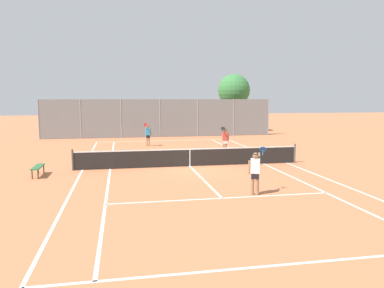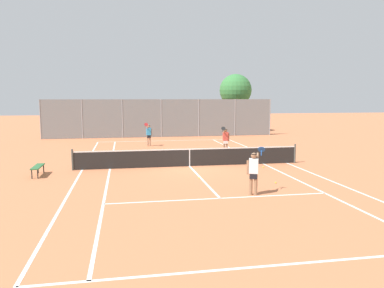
{
  "view_description": "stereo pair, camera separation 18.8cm",
  "coord_description": "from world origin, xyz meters",
  "px_view_note": "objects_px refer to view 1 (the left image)",
  "views": [
    {
      "loc": [
        -3.55,
        -19.17,
        3.65
      ],
      "look_at": [
        0.4,
        1.5,
        1.0
      ],
      "focal_mm": 35.0,
      "sensor_mm": 36.0,
      "label": 1
    },
    {
      "loc": [
        -3.36,
        -19.21,
        3.65
      ],
      "look_at": [
        0.4,
        1.5,
        1.0
      ],
      "focal_mm": 35.0,
      "sensor_mm": 36.0,
      "label": 2
    }
  ],
  "objects_px": {
    "tennis_net": "(190,157)",
    "courtside_bench": "(38,167)",
    "tree_behind_left": "(233,91)",
    "loose_tennis_ball_0": "(277,182)",
    "player_near_side": "(255,170)",
    "player_far_right": "(225,139)",
    "loose_tennis_ball_1": "(200,178)",
    "player_far_left": "(148,134)",
    "loose_tennis_ball_2": "(263,167)"
  },
  "relations": [
    {
      "from": "player_far_left",
      "to": "tree_behind_left",
      "type": "xyz_separation_m",
      "value": [
        9.67,
        10.05,
        3.34
      ]
    },
    {
      "from": "player_far_right",
      "to": "loose_tennis_ball_2",
      "type": "distance_m",
      "value": 5.44
    },
    {
      "from": "player_near_side",
      "to": "courtside_bench",
      "type": "distance_m",
      "value": 10.09
    },
    {
      "from": "loose_tennis_ball_0",
      "to": "courtside_bench",
      "type": "distance_m",
      "value": 10.87
    },
    {
      "from": "player_far_right",
      "to": "tree_behind_left",
      "type": "xyz_separation_m",
      "value": [
        4.96,
        14.44,
        3.34
      ]
    },
    {
      "from": "player_near_side",
      "to": "courtside_bench",
      "type": "bearing_deg",
      "value": 149.92
    },
    {
      "from": "tennis_net",
      "to": "player_far_right",
      "type": "bearing_deg",
      "value": 53.82
    },
    {
      "from": "player_near_side",
      "to": "player_far_left",
      "type": "distance_m",
      "value": 15.11
    },
    {
      "from": "loose_tennis_ball_1",
      "to": "tree_behind_left",
      "type": "bearing_deg",
      "value": 69.38
    },
    {
      "from": "tennis_net",
      "to": "player_far_right",
      "type": "distance_m",
      "value": 5.33
    },
    {
      "from": "player_near_side",
      "to": "player_far_right",
      "type": "distance_m",
      "value": 10.58
    },
    {
      "from": "player_far_right",
      "to": "loose_tennis_ball_1",
      "type": "bearing_deg",
      "value": -113.78
    },
    {
      "from": "courtside_bench",
      "to": "player_far_right",
      "type": "bearing_deg",
      "value": 27.11
    },
    {
      "from": "tennis_net",
      "to": "loose_tennis_ball_2",
      "type": "height_order",
      "value": "tennis_net"
    },
    {
      "from": "tree_behind_left",
      "to": "courtside_bench",
      "type": "bearing_deg",
      "value": -127.97
    },
    {
      "from": "player_far_right",
      "to": "loose_tennis_ball_0",
      "type": "bearing_deg",
      "value": -91.32
    },
    {
      "from": "tennis_net",
      "to": "loose_tennis_ball_1",
      "type": "bearing_deg",
      "value": -91.81
    },
    {
      "from": "tree_behind_left",
      "to": "tennis_net",
      "type": "bearing_deg",
      "value": -113.38
    },
    {
      "from": "tennis_net",
      "to": "tree_behind_left",
      "type": "bearing_deg",
      "value": 66.62
    },
    {
      "from": "loose_tennis_ball_0",
      "to": "tree_behind_left",
      "type": "bearing_deg",
      "value": 77.48
    },
    {
      "from": "tennis_net",
      "to": "player_far_left",
      "type": "bearing_deg",
      "value": 100.28
    },
    {
      "from": "tennis_net",
      "to": "player_far_left",
      "type": "relative_size",
      "value": 6.76
    },
    {
      "from": "loose_tennis_ball_1",
      "to": "loose_tennis_ball_2",
      "type": "xyz_separation_m",
      "value": [
        3.81,
        2.0,
        0.0
      ]
    },
    {
      "from": "courtside_bench",
      "to": "tree_behind_left",
      "type": "xyz_separation_m",
      "value": [
        15.47,
        19.82,
        3.86
      ]
    },
    {
      "from": "tennis_net",
      "to": "loose_tennis_ball_2",
      "type": "xyz_separation_m",
      "value": [
        3.71,
        -1.05,
        -0.48
      ]
    },
    {
      "from": "player_far_right",
      "to": "tennis_net",
      "type": "bearing_deg",
      "value": -126.18
    },
    {
      "from": "player_far_left",
      "to": "courtside_bench",
      "type": "relative_size",
      "value": 1.18
    },
    {
      "from": "loose_tennis_ball_0",
      "to": "tree_behind_left",
      "type": "relative_size",
      "value": 0.01
    },
    {
      "from": "player_near_side",
      "to": "loose_tennis_ball_1",
      "type": "height_order",
      "value": "player_near_side"
    },
    {
      "from": "loose_tennis_ball_1",
      "to": "tree_behind_left",
      "type": "xyz_separation_m",
      "value": [
        8.19,
        21.78,
        4.24
      ]
    },
    {
      "from": "loose_tennis_ball_1",
      "to": "player_far_left",
      "type": "bearing_deg",
      "value": 97.18
    },
    {
      "from": "tennis_net",
      "to": "tree_behind_left",
      "type": "xyz_separation_m",
      "value": [
        8.1,
        18.73,
        3.76
      ]
    },
    {
      "from": "tennis_net",
      "to": "loose_tennis_ball_0",
      "type": "bearing_deg",
      "value": -57.02
    },
    {
      "from": "tennis_net",
      "to": "player_near_side",
      "type": "bearing_deg",
      "value": -77.59
    },
    {
      "from": "player_near_side",
      "to": "loose_tennis_ball_0",
      "type": "height_order",
      "value": "player_near_side"
    },
    {
      "from": "player_far_left",
      "to": "player_far_right",
      "type": "height_order",
      "value": "same"
    },
    {
      "from": "player_near_side",
      "to": "loose_tennis_ball_0",
      "type": "relative_size",
      "value": 26.88
    },
    {
      "from": "player_far_right",
      "to": "loose_tennis_ball_1",
      "type": "distance_m",
      "value": 8.07
    },
    {
      "from": "player_near_side",
      "to": "loose_tennis_ball_1",
      "type": "bearing_deg",
      "value": 115.09
    },
    {
      "from": "player_near_side",
      "to": "player_far_right",
      "type": "relative_size",
      "value": 1.0
    },
    {
      "from": "tennis_net",
      "to": "courtside_bench",
      "type": "relative_size",
      "value": 8.0
    },
    {
      "from": "courtside_bench",
      "to": "player_near_side",
      "type": "bearing_deg",
      "value": -30.08
    },
    {
      "from": "player_near_side",
      "to": "loose_tennis_ball_2",
      "type": "xyz_separation_m",
      "value": [
        2.36,
        5.09,
        -0.89
      ]
    },
    {
      "from": "tennis_net",
      "to": "player_far_left",
      "type": "distance_m",
      "value": 8.84
    },
    {
      "from": "player_far_left",
      "to": "loose_tennis_ball_1",
      "type": "distance_m",
      "value": 11.86
    },
    {
      "from": "tennis_net",
      "to": "tree_behind_left",
      "type": "height_order",
      "value": "tree_behind_left"
    },
    {
      "from": "player_near_side",
      "to": "loose_tennis_ball_2",
      "type": "distance_m",
      "value": 5.68
    },
    {
      "from": "player_far_right",
      "to": "loose_tennis_ball_0",
      "type": "relative_size",
      "value": 26.88
    },
    {
      "from": "player_far_right",
      "to": "courtside_bench",
      "type": "relative_size",
      "value": 1.18
    },
    {
      "from": "tennis_net",
      "to": "loose_tennis_ball_1",
      "type": "xyz_separation_m",
      "value": [
        -0.1,
        -3.05,
        -0.48
      ]
    }
  ]
}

